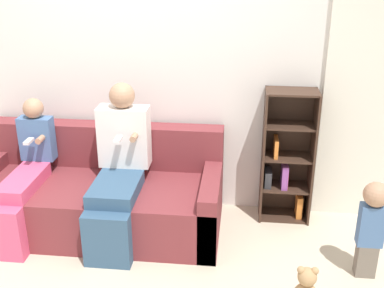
# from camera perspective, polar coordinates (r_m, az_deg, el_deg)

# --- Properties ---
(ground_plane) EXTENTS (14.00, 14.00, 0.00)m
(ground_plane) POSITION_cam_1_polar(r_m,az_deg,el_deg) (3.90, -8.76, -13.96)
(ground_plane) COLOR beige
(back_wall) EXTENTS (10.00, 0.06, 2.55)m
(back_wall) POSITION_cam_1_polar(r_m,az_deg,el_deg) (4.32, -6.18, 8.53)
(back_wall) COLOR silver
(back_wall) RESTS_ON ground_plane
(curtain_panel) EXTENTS (0.72, 0.04, 2.22)m
(curtain_panel) POSITION_cam_1_polar(r_m,az_deg,el_deg) (4.34, 19.94, 5.14)
(curtain_panel) COLOR silver
(curtain_panel) RESTS_ON ground_plane
(couch) EXTENTS (2.12, 0.94, 0.83)m
(couch) POSITION_cam_1_polar(r_m,az_deg,el_deg) (4.29, -10.95, -6.03)
(couch) COLOR maroon
(couch) RESTS_ON ground_plane
(adult_seated) EXTENTS (0.43, 0.85, 1.27)m
(adult_seated) POSITION_cam_1_polar(r_m,az_deg,el_deg) (3.98, -8.66, -2.33)
(adult_seated) COLOR #335170
(adult_seated) RESTS_ON ground_plane
(child_seated) EXTENTS (0.29, 0.86, 1.11)m
(child_seated) POSITION_cam_1_polar(r_m,az_deg,el_deg) (4.24, -19.17, -3.23)
(child_seated) COLOR #DB4C75
(child_seated) RESTS_ON ground_plane
(toddler_standing) EXTENTS (0.18, 0.18, 0.77)m
(toddler_standing) POSITION_cam_1_polar(r_m,az_deg,el_deg) (3.75, 20.51, -8.77)
(toddler_standing) COLOR #70665B
(toddler_standing) RESTS_ON ground_plane
(bookshelf) EXTENTS (0.44, 0.29, 1.19)m
(bookshelf) POSITION_cam_1_polar(r_m,az_deg,el_deg) (4.33, 11.12, -1.82)
(bookshelf) COLOR #3D281E
(bookshelf) RESTS_ON ground_plane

